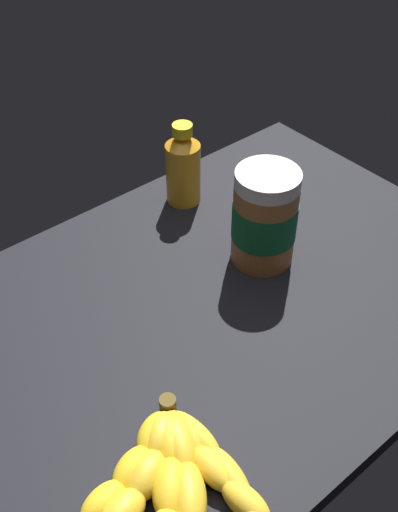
% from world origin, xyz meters
% --- Properties ---
extents(ground_plane, '(0.93, 0.58, 0.03)m').
position_xyz_m(ground_plane, '(0.00, 0.00, -0.02)').
color(ground_plane, black).
extents(banana_bunch, '(0.17, 0.22, 0.04)m').
position_xyz_m(banana_bunch, '(-0.18, -0.18, 0.02)').
color(banana_bunch, yellow).
rests_on(banana_bunch, ground_plane).
extents(peanut_butter_jar, '(0.09, 0.09, 0.15)m').
position_xyz_m(peanut_butter_jar, '(0.15, 0.03, 0.07)').
color(peanut_butter_jar, '#9E602D').
rests_on(peanut_butter_jar, ground_plane).
extents(honey_bottle, '(0.06, 0.06, 0.14)m').
position_xyz_m(honey_bottle, '(0.16, 0.21, 0.07)').
color(honey_bottle, orange).
rests_on(honey_bottle, ground_plane).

